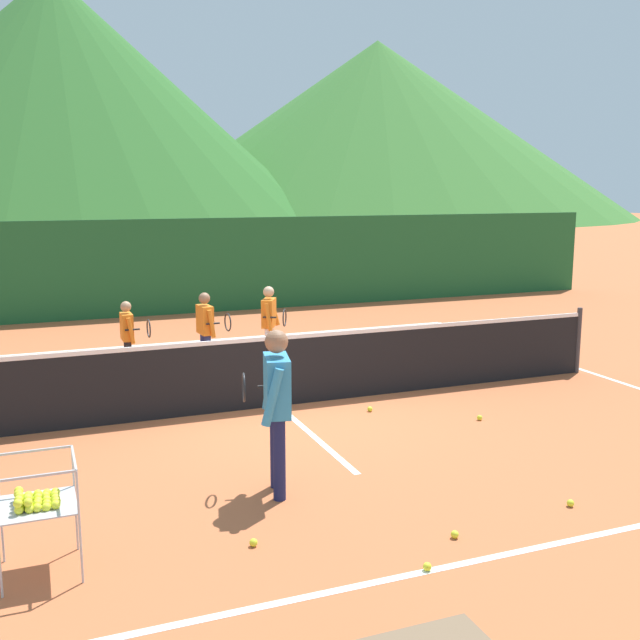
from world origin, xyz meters
TOP-DOWN VIEW (x-y plane):
  - ground_plane at (0.00, 0.00)m, footprint 120.00×120.00m
  - line_baseline_near at (0.00, -4.60)m, footprint 10.46×0.08m
  - line_baseline_far at (0.00, 4.65)m, footprint 10.46×0.08m
  - line_sideline_east at (5.23, 0.00)m, footprint 0.08×9.25m
  - line_service_center at (0.00, 0.00)m, footprint 0.08×5.24m
  - tennis_net at (0.00, 0.00)m, footprint 10.13×0.08m
  - instructor at (-0.92, -2.75)m, footprint 0.44×0.80m
  - student_0 at (-1.67, 2.31)m, footprint 0.40×0.58m
  - student_1 at (-0.50, 2.10)m, footprint 0.45×0.61m
  - student_2 at (0.60, 2.24)m, footprint 0.42×0.72m
  - ball_cart at (-3.10, -3.52)m, footprint 0.58×0.58m
  - tennis_ball_0 at (-1.45, -3.72)m, footprint 0.07×0.07m
  - tennis_ball_1 at (-0.30, -4.59)m, footprint 0.07×0.07m
  - tennis_ball_2 at (0.18, -4.20)m, footprint 0.07×0.07m
  - tennis_ball_5 at (1.05, -0.69)m, footprint 0.07×0.07m
  - tennis_ball_6 at (1.52, -4.05)m, footprint 0.07×0.07m
  - tennis_ball_7 at (2.19, -1.54)m, footprint 0.07×0.07m
  - windscreen_fence at (0.00, 7.86)m, footprint 23.01×0.08m
  - hill_0 at (29.45, 58.16)m, footprint 48.91×48.91m
  - hill_1 at (-0.21, 53.63)m, footprint 41.93×41.93m

SIDE VIEW (x-z plane):
  - ground_plane at x=0.00m, z-range 0.00..0.00m
  - line_baseline_near at x=0.00m, z-range 0.00..0.01m
  - line_baseline_far at x=0.00m, z-range 0.00..0.01m
  - line_sideline_east at x=5.23m, z-range 0.00..0.01m
  - line_service_center at x=0.00m, z-range 0.00..0.01m
  - tennis_ball_0 at x=-1.45m, z-range 0.00..0.07m
  - tennis_ball_1 at x=-0.30m, z-range 0.00..0.07m
  - tennis_ball_2 at x=0.18m, z-range 0.00..0.07m
  - tennis_ball_5 at x=1.05m, z-range 0.00..0.07m
  - tennis_ball_6 at x=1.52m, z-range 0.00..0.07m
  - tennis_ball_7 at x=2.19m, z-range 0.00..0.07m
  - tennis_net at x=0.00m, z-range -0.03..1.02m
  - ball_cart at x=-3.10m, z-range 0.14..1.04m
  - student_0 at x=-1.67m, z-range 0.12..1.32m
  - student_1 at x=-0.50m, z-range 0.13..1.43m
  - student_2 at x=0.60m, z-range 0.13..1.46m
  - instructor at x=-0.92m, z-range 0.16..1.78m
  - windscreen_fence at x=0.00m, z-range 0.00..2.21m
  - hill_0 at x=29.45m, z-range 0.00..16.71m
  - hill_1 at x=-0.21m, z-range 0.00..18.94m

